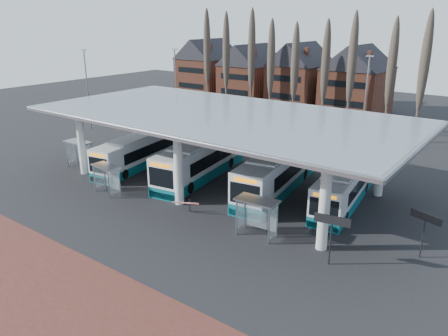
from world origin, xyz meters
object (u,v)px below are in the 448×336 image
Objects in this scene: bus_2 at (277,172)px; shelter_0 at (80,148)px; bus_0 at (139,152)px; shelter_2 at (258,209)px; bus_3 at (344,186)px; shelter_1 at (108,173)px; bus_1 at (201,160)px.

bus_2 reaches higher than shelter_0.
bus_2 is (14.16, 2.39, 0.18)m from bus_0.
bus_0 reaches higher than shelter_2.
bus_3 is 25.05m from shelter_0.
bus_0 reaches higher than shelter_1.
bus_2 reaches higher than bus_1.
shelter_2 is at bearing -26.75° from bus_0.
bus_0 is at bearing 39.33° from shelter_0.
shelter_1 is at bearing -125.21° from bus_1.
bus_0 is 14.36m from bus_2.
bus_3 reaches higher than shelter_2.
shelter_1 is (3.12, -6.40, 0.28)m from bus_0.
bus_2 is at bearing 0.47° from bus_0.
shelter_0 is at bearing -165.73° from bus_1.
shelter_2 is at bearing 10.84° from shelter_1.
shelter_0 is at bearing 171.64° from shelter_2.
shelter_2 is at bearing -5.21° from shelter_0.
bus_0 is 6.97m from bus_1.
bus_2 is at bearing 45.55° from shelter_1.
shelter_2 reaches higher than shelter_0.
bus_3 is at bearing 15.35° from shelter_0.
bus_3 is at bearing -0.06° from bus_0.
shelter_1 is at bearing -149.90° from bus_2.
shelter_1 is 14.09m from shelter_2.
bus_0 is 19.99m from bus_3.
bus_2 is at bearing 107.52° from shelter_2.
shelter_1 is at bearing -179.66° from shelter_2.
shelter_0 is at bearing -149.46° from bus_0.
shelter_0 is (-18.53, -6.02, 0.25)m from bus_2.
bus_0 is 4.05× the size of shelter_0.
bus_0 reaches higher than bus_3.
bus_3 is 4.06× the size of shelter_1.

